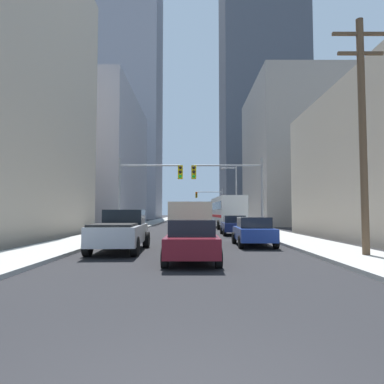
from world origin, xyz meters
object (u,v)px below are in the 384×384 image
object	(u,v)px
sedan_navy	(235,225)
cargo_van_beige	(193,222)
traffic_signal_near_right	(232,182)
traffic_signal_far_right	(212,199)
sedan_maroon	(193,240)
sedan_blue	(255,231)
city_bus	(228,211)
pickup_truck_silver	(122,231)
traffic_signal_near_left	(149,182)

from	to	relation	value
sedan_navy	cargo_van_beige	bearing A→B (deg)	-110.14
traffic_signal_near_right	traffic_signal_far_right	xyz separation A→B (m)	(0.31, 35.16, -0.03)
sedan_maroon	traffic_signal_near_right	bearing A→B (deg)	78.01
sedan_blue	city_bus	bearing A→B (deg)	88.23
pickup_truck_silver	traffic_signal_near_right	world-z (taller)	traffic_signal_near_right
pickup_truck_silver	traffic_signal_far_right	xyz separation A→B (m)	(6.55, 45.81, 3.16)
cargo_van_beige	traffic_signal_near_left	distance (m)	9.56
cargo_van_beige	sedan_blue	xyz separation A→B (m)	(3.25, 0.26, -0.52)
sedan_navy	traffic_signal_near_left	distance (m)	7.52
traffic_signal_far_right	sedan_blue	bearing A→B (deg)	-90.04
cargo_van_beige	sedan_navy	distance (m)	9.54
sedan_blue	traffic_signal_far_right	distance (m)	43.49
traffic_signal_near_left	cargo_van_beige	bearing A→B (deg)	-67.81
sedan_blue	sedan_navy	bearing A→B (deg)	89.83
pickup_truck_silver	city_bus	bearing A→B (deg)	72.27
city_bus	traffic_signal_far_right	xyz separation A→B (m)	(-0.59, 23.48, 2.17)
city_bus	pickup_truck_silver	world-z (taller)	city_bus
pickup_truck_silver	cargo_van_beige	xyz separation A→B (m)	(3.27, 2.19, 0.35)
sedan_maroon	traffic_signal_near_right	xyz separation A→B (m)	(2.99, 14.09, 3.35)
cargo_van_beige	traffic_signal_far_right	size ratio (longest dim) A/B	0.88
sedan_maroon	city_bus	bearing A→B (deg)	81.43
pickup_truck_silver	traffic_signal_near_left	xyz separation A→B (m)	(-0.18, 10.65, 3.16)
cargo_van_beige	pickup_truck_silver	bearing A→B (deg)	-146.16
traffic_signal_far_right	pickup_truck_silver	bearing A→B (deg)	-98.14
city_bus	traffic_signal_near_right	world-z (taller)	traffic_signal_near_right
cargo_van_beige	traffic_signal_near_right	distance (m)	9.40
traffic_signal_near_left	sedan_maroon	bearing A→B (deg)	-76.30
sedan_blue	traffic_signal_far_right	xyz separation A→B (m)	(0.03, 43.36, 3.32)
pickup_truck_silver	sedan_navy	bearing A→B (deg)	59.54
pickup_truck_silver	traffic_signal_near_left	distance (m)	11.11
pickup_truck_silver	cargo_van_beige	size ratio (longest dim) A/B	1.04
sedan_navy	sedan_blue	bearing A→B (deg)	-90.17
sedan_navy	traffic_signal_near_right	distance (m)	3.40
city_bus	traffic_signal_near_right	bearing A→B (deg)	-94.37
sedan_navy	traffic_signal_near_right	xyz separation A→B (m)	(-0.30, -0.49, 3.35)
sedan_navy	traffic_signal_far_right	size ratio (longest dim) A/B	0.70
pickup_truck_silver	sedan_blue	bearing A→B (deg)	20.57
sedan_maroon	pickup_truck_silver	bearing A→B (deg)	133.39
city_bus	sedan_navy	bearing A→B (deg)	-93.01
city_bus	traffic_signal_near_left	world-z (taller)	traffic_signal_near_left
traffic_signal_far_right	sedan_maroon	bearing A→B (deg)	-93.83
traffic_signal_near_left	traffic_signal_near_right	size ratio (longest dim) A/B	1.00
cargo_van_beige	sedan_blue	distance (m)	3.30
sedan_maroon	traffic_signal_near_left	xyz separation A→B (m)	(-3.43, 14.09, 3.33)
pickup_truck_silver	traffic_signal_far_right	distance (m)	46.39
city_bus	traffic_signal_far_right	distance (m)	23.59
sedan_maroon	traffic_signal_far_right	world-z (taller)	traffic_signal_far_right
sedan_navy	traffic_signal_near_left	size ratio (longest dim) A/B	0.70
sedan_maroon	sedan_blue	xyz separation A→B (m)	(3.27, 5.89, 0.00)
city_bus	cargo_van_beige	distance (m)	20.51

